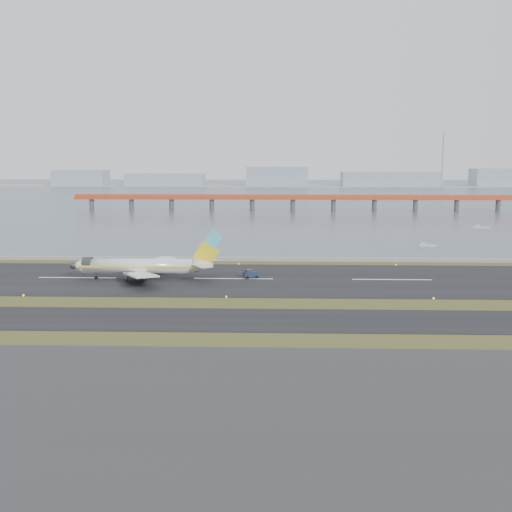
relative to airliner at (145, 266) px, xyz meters
name	(u,v)px	position (x,y,z in m)	size (l,w,h in m)	color
ground	(223,306)	(22.15, -28.36, -3.46)	(1000.00, 1000.00, 0.00)	#354518
apron_strip	(186,406)	(22.15, -83.36, -3.41)	(1000.00, 50.00, 0.10)	#323235
taxiway_strip	(218,320)	(22.15, -40.36, -3.41)	(1000.00, 18.00, 0.10)	black
runway_strip	(233,279)	(22.15, 1.64, -3.41)	(1000.00, 45.00, 0.10)	black
seawall	(240,259)	(22.15, 31.64, -2.96)	(1000.00, 2.50, 1.00)	gray
bay_water	(266,193)	(22.15, 431.64, -3.46)	(1400.00, 800.00, 1.30)	#445361
red_pier	(293,199)	(42.15, 221.64, 3.82)	(260.00, 5.00, 10.20)	#C64421
far_shoreline	(280,181)	(35.77, 591.64, 2.61)	(1400.00, 80.00, 60.50)	#98A6B4
airliner	(145,266)	(0.00, 0.00, 0.00)	(38.52, 32.89, 12.80)	white
pushback_tug	(250,274)	(26.42, 2.67, -2.33)	(4.11, 3.20, 2.32)	#16243D
workboat_near	(427,246)	(85.14, 64.48, -2.99)	(6.19, 2.42, 1.47)	silver
workboat_far	(481,227)	(122.55, 125.56, -2.91)	(7.42, 3.85, 1.72)	silver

